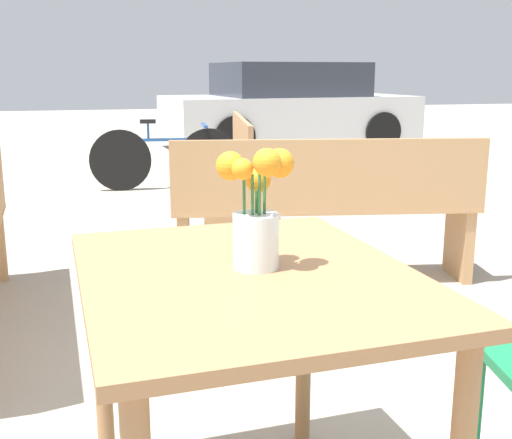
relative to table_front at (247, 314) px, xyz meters
name	(u,v)px	position (x,y,z in m)	size (l,w,h in m)	color
table_front	(247,314)	(0.00, 0.00, 0.00)	(0.80, 0.99, 0.75)	#9E7047
flower_vase	(256,218)	(0.03, 0.01, 0.23)	(0.17, 0.15, 0.29)	silver
bench_middle	(327,205)	(0.96, 1.94, -0.18)	(1.79, 0.68, 0.85)	tan
bench_far	(231,166)	(0.79, 3.62, -0.18)	(0.63, 1.70, 0.85)	tan
bicycle	(166,158)	(0.47, 5.25, -0.31)	(1.54, 0.44, 0.73)	black
parked_car	(288,108)	(2.85, 8.50, -0.01)	(4.00, 2.19, 1.34)	silver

